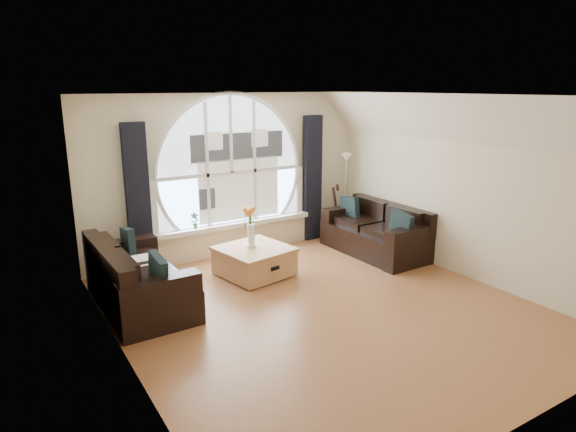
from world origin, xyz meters
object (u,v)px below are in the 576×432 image
object	(u,v)px
sofa_left	(140,277)
guitar	(333,211)
coffee_chest	(254,260)
floor_lamp	(345,195)
potted_plant	(195,220)
vase_flowers	(251,222)
sofa_right	(375,231)

from	to	relation	value
sofa_left	guitar	distance (m)	4.08
sofa_left	guitar	world-z (taller)	guitar
coffee_chest	floor_lamp	bearing A→B (deg)	9.59
coffee_chest	potted_plant	size ratio (longest dim) A/B	3.69
vase_flowers	sofa_left	bearing A→B (deg)	-172.53
coffee_chest	sofa_left	bearing A→B (deg)	175.01
sofa_left	vase_flowers	bearing A→B (deg)	6.25
sofa_right	potted_plant	size ratio (longest dim) A/B	7.13
vase_flowers	sofa_right	bearing A→B (deg)	-5.90
sofa_left	vase_flowers	world-z (taller)	vase_flowers
floor_lamp	potted_plant	xyz separation A→B (m)	(-2.93, 0.22, -0.12)
sofa_left	sofa_right	distance (m)	4.04
sofa_left	sofa_right	world-z (taller)	sofa_left
guitar	vase_flowers	bearing A→B (deg)	-167.28
sofa_right	floor_lamp	bearing A→B (deg)	79.84
sofa_left	floor_lamp	world-z (taller)	floor_lamp
sofa_right	potted_plant	xyz separation A→B (m)	(-2.76, 1.28, 0.28)
coffee_chest	potted_plant	world-z (taller)	potted_plant
sofa_right	coffee_chest	distance (m)	2.27
potted_plant	vase_flowers	bearing A→B (deg)	-64.91
guitar	potted_plant	distance (m)	2.67
sofa_left	coffee_chest	size ratio (longest dim) A/B	1.98
coffee_chest	potted_plant	xyz separation A→B (m)	(-0.51, 1.11, 0.44)
vase_flowers	guitar	distance (m)	2.34
sofa_right	floor_lamp	distance (m)	1.15
sofa_right	vase_flowers	world-z (taller)	vase_flowers
vase_flowers	guitar	xyz separation A→B (m)	(2.17, 0.83, -0.30)
sofa_right	guitar	distance (m)	1.08
floor_lamp	guitar	xyz separation A→B (m)	(-0.27, 0.01, -0.27)
floor_lamp	sofa_left	bearing A→B (deg)	-165.92
floor_lamp	potted_plant	distance (m)	2.94
coffee_chest	guitar	xyz separation A→B (m)	(2.15, 0.89, 0.29)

